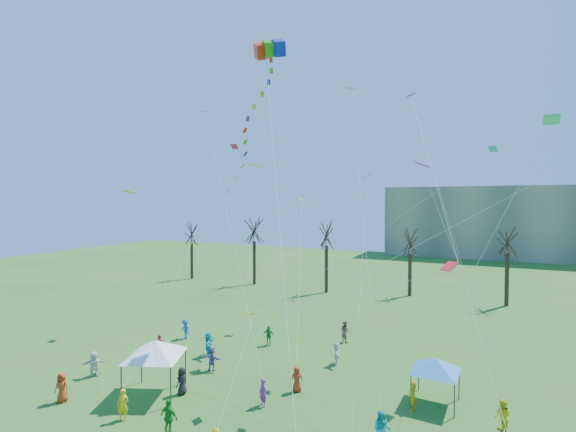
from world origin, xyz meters
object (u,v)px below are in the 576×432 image
at_px(big_box_kite, 255,127).
at_px(canopy_tent_blue, 436,365).
at_px(distant_building, 538,223).
at_px(canopy_tent_white, 155,348).

distance_m(big_box_kite, canopy_tent_blue, 17.27).
distance_m(distant_building, canopy_tent_blue, 73.64).
relative_size(big_box_kite, canopy_tent_blue, 6.03).
relative_size(distant_building, canopy_tent_white, 14.63).
bearing_deg(distant_building, canopy_tent_white, -110.78).
height_order(distant_building, canopy_tent_white, distant_building).
relative_size(big_box_kite, canopy_tent_white, 5.24).
xyz_separation_m(canopy_tent_white, canopy_tent_blue, (15.65, 6.02, -0.55)).
xyz_separation_m(distant_building, big_box_kite, (-23.45, -76.59, 8.52)).
bearing_deg(canopy_tent_white, big_box_kite, 13.93).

